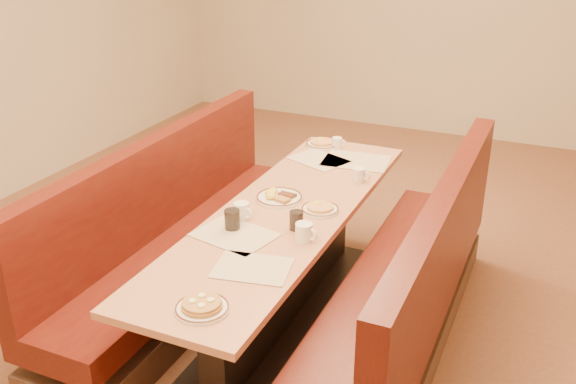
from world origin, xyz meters
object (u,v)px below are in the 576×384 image
at_px(coffee_mug_b, 242,211).
at_px(booth_right, 407,298).
at_px(soda_tumbler_near, 232,220).
at_px(coffee_mug_c, 359,175).
at_px(diner_table, 285,268).
at_px(eggs_plate, 279,197).
at_px(booth_left, 181,245).
at_px(pancake_plate, 202,307).
at_px(coffee_mug_d, 337,143).
at_px(coffee_mug_a, 305,232).
at_px(soda_tumbler_mid, 296,220).

bearing_deg(coffee_mug_b, booth_right, 29.39).
bearing_deg(soda_tumbler_near, coffee_mug_c, 65.60).
bearing_deg(diner_table, eggs_plate, 128.99).
relative_size(booth_left, eggs_plate, 8.98).
xyz_separation_m(booth_right, pancake_plate, (-0.65, -1.04, 0.41)).
relative_size(pancake_plate, coffee_mug_d, 2.37).
height_order(diner_table, soda_tumbler_near, soda_tumbler_near).
bearing_deg(coffee_mug_a, soda_tumbler_near, -163.28).
height_order(booth_right, coffee_mug_c, booth_right).
height_order(booth_left, booth_right, same).
relative_size(coffee_mug_a, soda_tumbler_near, 1.12).
relative_size(diner_table, booth_right, 1.00).
bearing_deg(pancake_plate, soda_tumbler_mid, 85.57).
bearing_deg(soda_tumbler_mid, coffee_mug_d, 100.48).
height_order(eggs_plate, coffee_mug_c, coffee_mug_c).
height_order(diner_table, coffee_mug_c, coffee_mug_c).
bearing_deg(eggs_plate, coffee_mug_d, 89.46).
relative_size(coffee_mug_a, soda_tumbler_mid, 1.24).
bearing_deg(pancake_plate, coffee_mug_b, 106.76).
xyz_separation_m(booth_right, soda_tumbler_mid, (-0.58, -0.18, 0.44)).
xyz_separation_m(pancake_plate, eggs_plate, (-0.18, 1.17, -0.00)).
distance_m(booth_left, soda_tumbler_mid, 1.00).
xyz_separation_m(coffee_mug_a, coffee_mug_d, (-0.33, 1.39, -0.01)).
bearing_deg(booth_left, eggs_plate, 10.90).
relative_size(eggs_plate, soda_tumbler_near, 2.46).
relative_size(pancake_plate, coffee_mug_a, 1.88).
bearing_deg(coffee_mug_a, booth_left, 174.81).
bearing_deg(booth_right, diner_table, 180.00).
height_order(booth_left, coffee_mug_c, booth_left).
relative_size(booth_right, coffee_mug_d, 24.78).
xyz_separation_m(coffee_mug_c, coffee_mug_d, (-0.34, 0.52, -0.01)).
height_order(booth_right, coffee_mug_a, booth_right).
bearing_deg(soda_tumbler_mid, coffee_mug_c, 82.58).
distance_m(eggs_plate, coffee_mug_a, 0.53).
bearing_deg(diner_table, pancake_plate, -85.53).
bearing_deg(booth_left, pancake_plate, -52.08).
relative_size(booth_right, coffee_mug_b, 20.44).
relative_size(diner_table, soda_tumbler_near, 22.06).
distance_m(eggs_plate, soda_tumbler_near, 0.45).
distance_m(coffee_mug_c, coffee_mug_d, 0.62).
height_order(diner_table, booth_right, booth_right).
bearing_deg(coffee_mug_c, eggs_plate, -124.71).
bearing_deg(coffee_mug_b, soda_tumbler_near, -67.27).
relative_size(coffee_mug_d, soda_tumbler_near, 0.89).
height_order(eggs_plate, coffee_mug_a, coffee_mug_a).
height_order(coffee_mug_b, soda_tumbler_mid, soda_tumbler_mid).
bearing_deg(soda_tumbler_mid, diner_table, 128.76).
height_order(pancake_plate, eggs_plate, eggs_plate).
bearing_deg(coffee_mug_b, diner_table, 65.00).
distance_m(coffee_mug_c, soda_tumbler_mid, 0.77).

